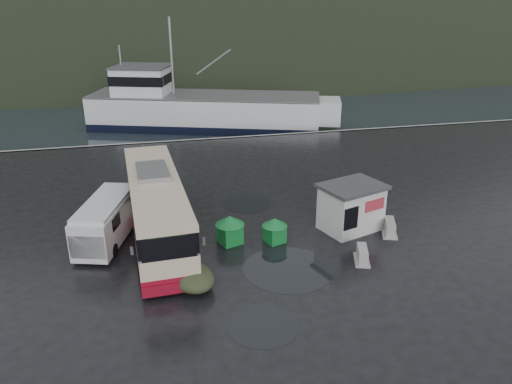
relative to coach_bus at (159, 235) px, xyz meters
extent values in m
plane|color=black|center=(3.47, -1.78, 0.00)|extent=(160.00, 160.00, 0.00)
cube|color=black|center=(3.47, 108.22, 0.00)|extent=(300.00, 180.00, 0.02)
cube|color=#999993|center=(3.47, 18.22, 0.00)|extent=(160.00, 0.60, 1.50)
ellipsoid|color=black|center=(13.47, 248.22, 0.00)|extent=(780.00, 540.00, 570.00)
cylinder|color=black|center=(5.86, -4.97, 0.01)|extent=(4.37, 4.37, 0.01)
cylinder|color=black|center=(3.67, -8.90, 0.01)|extent=(2.92, 2.92, 0.01)
cylinder|color=black|center=(5.57, 3.17, 0.01)|extent=(3.04, 3.04, 0.01)
cylinder|color=black|center=(0.04, -2.14, 0.01)|extent=(3.06, 3.06, 0.01)
camera|label=1|loc=(-0.25, -24.79, 12.36)|focal=35.00mm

